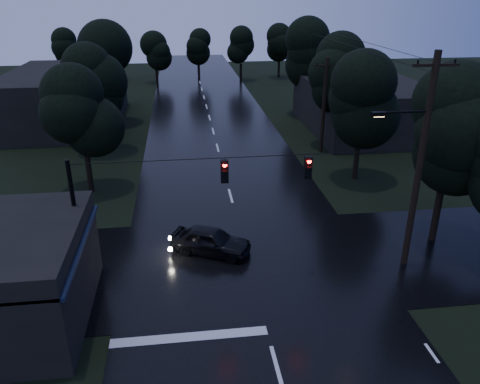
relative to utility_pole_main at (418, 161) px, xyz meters
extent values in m
cube|color=black|center=(-7.41, 19.00, -5.26)|extent=(12.00, 120.00, 0.02)
cube|color=black|center=(-7.41, 1.00, -5.26)|extent=(60.00, 9.00, 0.02)
cube|color=black|center=(-14.41, -2.00, -2.06)|extent=(0.30, 7.00, 0.15)
cylinder|color=black|center=(-14.61, -5.00, -3.76)|extent=(0.10, 0.10, 3.00)
cylinder|color=black|center=(-14.61, 1.00, -3.76)|extent=(0.10, 0.10, 3.00)
cube|color=#FFDD66|center=(-14.46, -3.50, -2.76)|extent=(0.06, 1.60, 0.50)
cube|color=#FFDD66|center=(-14.46, -0.80, -2.76)|extent=(0.06, 1.20, 0.50)
cube|color=black|center=(6.59, 23.00, -3.06)|extent=(10.00, 14.00, 4.40)
cube|color=black|center=(-21.41, 29.00, -2.76)|extent=(10.00, 16.00, 5.00)
cylinder|color=black|center=(0.09, 0.00, -0.26)|extent=(0.30, 0.30, 10.00)
cube|color=black|center=(0.09, 0.00, 4.14)|extent=(2.00, 0.12, 0.12)
cylinder|color=black|center=(-1.01, 0.00, 2.24)|extent=(2.20, 0.10, 0.10)
cube|color=black|center=(-2.11, 0.00, 2.19)|extent=(0.60, 0.25, 0.18)
cube|color=#FFB266|center=(-2.11, 0.00, 2.09)|extent=(0.45, 0.18, 0.03)
cylinder|color=black|center=(0.89, 17.00, -1.51)|extent=(0.30, 0.30, 7.50)
cube|color=black|center=(0.89, 17.00, 1.64)|extent=(2.00, 0.12, 0.12)
cylinder|color=black|center=(-14.91, 0.00, -2.26)|extent=(0.18, 0.18, 6.00)
cylinder|color=black|center=(-7.41, 0.00, 0.54)|extent=(15.00, 0.03, 0.03)
cube|color=black|center=(-8.61, 0.00, -0.06)|extent=(0.32, 0.25, 1.00)
sphere|color=#FF0C07|center=(-8.61, -0.15, -0.06)|extent=(0.18, 0.18, 0.18)
cube|color=black|center=(-5.01, 0.00, -0.06)|extent=(0.32, 0.25, 1.00)
sphere|color=#FF0C07|center=(-5.01, -0.15, -0.06)|extent=(0.18, 0.18, 0.18)
cylinder|color=black|center=(2.59, 2.00, -3.86)|extent=(0.36, 0.36, 2.80)
sphere|color=black|center=(2.59, 2.00, -0.46)|extent=(4.48, 4.48, 4.48)
sphere|color=black|center=(2.59, 2.00, 0.74)|extent=(4.48, 4.48, 4.48)
sphere|color=black|center=(2.59, 2.00, 1.94)|extent=(4.48, 4.48, 4.48)
cylinder|color=black|center=(-16.41, 11.00, -4.03)|extent=(0.36, 0.36, 2.45)
sphere|color=black|center=(-16.41, 11.00, -1.06)|extent=(3.92, 3.92, 3.92)
sphere|color=black|center=(-16.41, 11.00, -0.01)|extent=(3.92, 3.92, 3.92)
sphere|color=black|center=(-16.41, 11.00, 1.04)|extent=(3.92, 3.92, 3.92)
cylinder|color=black|center=(-17.01, 19.00, -3.95)|extent=(0.36, 0.36, 2.62)
sphere|color=black|center=(-17.01, 19.00, -0.76)|extent=(4.20, 4.20, 4.20)
sphere|color=black|center=(-17.01, 19.00, 0.37)|extent=(4.20, 4.20, 4.20)
sphere|color=black|center=(-17.01, 19.00, 1.49)|extent=(4.20, 4.20, 4.20)
cylinder|color=black|center=(-17.61, 29.00, -3.86)|extent=(0.36, 0.36, 2.80)
sphere|color=black|center=(-17.61, 29.00, -0.46)|extent=(4.48, 4.48, 4.48)
sphere|color=black|center=(-17.61, 29.00, 0.74)|extent=(4.48, 4.48, 4.48)
sphere|color=black|center=(-17.61, 29.00, 1.94)|extent=(4.48, 4.48, 4.48)
cylinder|color=black|center=(1.59, 11.00, -3.95)|extent=(0.36, 0.36, 2.62)
sphere|color=black|center=(1.59, 11.00, -0.76)|extent=(4.20, 4.20, 4.20)
sphere|color=black|center=(1.59, 11.00, 0.37)|extent=(4.20, 4.20, 4.20)
sphere|color=black|center=(1.59, 11.00, 1.49)|extent=(4.20, 4.20, 4.20)
cylinder|color=black|center=(2.19, 19.00, -3.86)|extent=(0.36, 0.36, 2.80)
sphere|color=black|center=(2.19, 19.00, -0.46)|extent=(4.48, 4.48, 4.48)
sphere|color=black|center=(2.19, 19.00, 0.74)|extent=(4.48, 4.48, 4.48)
sphere|color=black|center=(2.19, 19.00, 1.94)|extent=(4.48, 4.48, 4.48)
cylinder|color=black|center=(2.79, 29.00, -3.77)|extent=(0.36, 0.36, 2.97)
sphere|color=black|center=(2.79, 29.00, -0.16)|extent=(4.76, 4.76, 4.76)
sphere|color=black|center=(2.79, 29.00, 1.12)|extent=(4.76, 4.76, 4.76)
sphere|color=black|center=(2.79, 29.00, 2.39)|extent=(4.76, 4.76, 4.76)
imported|color=black|center=(-9.14, 2.18, -4.58)|extent=(4.32, 3.15, 1.37)
camera|label=1|loc=(-10.30, -18.29, 7.00)|focal=35.00mm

